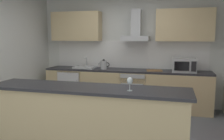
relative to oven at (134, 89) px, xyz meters
The scene contains 14 objects.
ground 1.68m from the oven, 97.52° to the right, with size 5.35×4.89×0.02m, color slate.
wall_back 0.96m from the oven, 117.44° to the left, with size 5.35×0.12×2.60m, color silver.
backsplash_tile 0.87m from the oven, 122.26° to the left, with size 3.70×0.02×0.66m, color white.
counter_back 0.21m from the oven, behind, with size 3.83×0.60×0.90m.
counter_island 2.33m from the oven, 97.40° to the right, with size 2.84×0.64×0.97m.
upper_cabinets 1.48m from the oven, 140.12° to the left, with size 3.78×0.32×0.70m.
oven is the anchor object (origin of this frame).
refrigerator 1.53m from the oven, behind, with size 0.58×0.60×0.85m.
microwave 1.24m from the oven, ahead, with size 0.50×0.38×0.30m.
sink 1.31m from the oven, behind, with size 0.50×0.40×0.26m.
kettle 0.91m from the oven, behind, with size 0.29×0.15×0.24m.
range_hood 1.33m from the oven, 90.00° to the left, with size 0.62×0.45×0.72m.
wine_glass 2.49m from the oven, 82.27° to the right, with size 0.08×0.08×0.18m.
chopping_board 0.64m from the oven, ahead, with size 0.34×0.22×0.02m, color #9E7247.
Camera 1 is at (1.06, -3.69, 1.66)m, focal length 37.62 mm.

